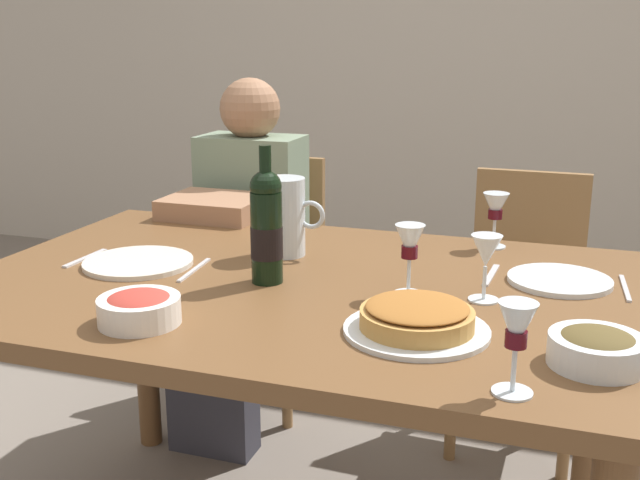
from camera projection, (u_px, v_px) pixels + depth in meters
The scene contains 20 objects.
back_wall at pixel (467, 13), 3.82m from camera, with size 8.00×0.10×2.80m, color beige.
dining_table at pixel (296, 319), 1.73m from camera, with size 1.50×1.00×0.76m.
wine_bottle at pixel (266, 226), 1.66m from camera, with size 0.07×0.07×0.31m.
water_pitcher at pixel (285, 221), 1.88m from camera, with size 0.16×0.10×0.20m.
baked_tart at pixel (417, 319), 1.40m from camera, with size 0.27×0.27×0.06m.
salad_bowl at pixel (139, 308), 1.45m from camera, with size 0.16×0.16×0.06m.
olive_bowl at pixel (597, 348), 1.26m from camera, with size 0.16×0.16×0.06m.
wine_glass_left_diner at pixel (495, 209), 1.95m from camera, with size 0.07×0.07×0.14m.
wine_glass_right_diner at pixel (410, 246), 1.59m from camera, with size 0.06×0.06×0.15m.
wine_glass_centre at pixel (486, 254), 1.55m from camera, with size 0.06×0.06×0.14m.
wine_glass_spare at pixel (516, 331), 1.14m from camera, with size 0.06×0.06×0.15m.
dinner_plate_left_setting at pixel (559, 280), 1.69m from camera, with size 0.23×0.23×0.01m, color silver.
dinner_plate_right_setting at pixel (138, 262), 1.82m from camera, with size 0.26×0.26×0.01m, color silver.
fork_left_setting at pixel (491, 275), 1.74m from camera, with size 0.16×0.01×0.01m, color silver.
knife_left_setting at pixel (625, 288), 1.65m from camera, with size 0.18×0.01×0.01m, color silver.
knife_right_setting at pixel (194, 270), 1.77m from camera, with size 0.18×0.01×0.01m, color silver.
spoon_right_setting at pixel (85, 258), 1.87m from camera, with size 0.16×0.01×0.01m, color silver.
chair_left at pixel (267, 263), 2.74m from camera, with size 0.40×0.40×0.87m.
diner_left at pixel (239, 248), 2.50m from camera, with size 0.34×0.50×1.16m.
chair_right at pixel (523, 291), 2.44m from camera, with size 0.41×0.41×0.87m.
Camera 1 is at (0.57, -1.52, 1.30)m, focal length 42.55 mm.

